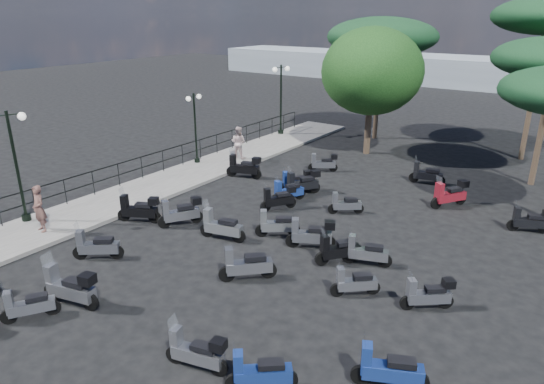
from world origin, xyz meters
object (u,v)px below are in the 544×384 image
Objects in this scene: scooter_19 at (246,265)px; scooter_22 at (345,204)px; lamp_post_0 at (15,160)px; scooter_7 at (28,306)px; scooter_13 at (197,352)px; pine_2 at (382,37)px; lamp_post_2 at (281,95)px; scooter_18 at (260,373)px; scooter_15 at (277,225)px; scooter_5 at (323,163)px; scooter_29 at (450,195)px; scooter_0 at (70,288)px; scooter_25 at (388,370)px; scooter_2 at (96,246)px; scooter_3 at (139,210)px; scooter_17 at (303,183)px; scooter_26 at (366,252)px; pedestrian_far at (238,142)px; scooter_28 at (530,221)px; scooter_23 at (426,175)px; scooter_4 at (244,167)px; scooter_9 at (221,227)px; scooter_27 at (428,295)px; scooter_20 at (338,250)px; scooter_21 at (354,283)px; scooter_10 at (279,199)px; scooter_11 at (296,181)px; scooter_16 at (288,192)px; scooter_14 at (311,234)px; woman at (39,209)px; lamp_post_1 at (195,124)px; scooter_8 at (181,213)px.

scooter_22 is at bearing -45.81° from scooter_19.
lamp_post_0 is 3.26× the size of scooter_7.
pine_2 is (-5.70, 22.70, 5.85)m from scooter_13.
scooter_18 is (12.65, -19.40, -2.26)m from lamp_post_2.
pine_2 is (-3.17, 15.83, 5.87)m from scooter_15.
scooter_29 is (6.74, -1.12, 0.09)m from scooter_5.
scooter_22 is at bearing -176.11° from scooter_5.
scooter_0 is 1.16× the size of scooter_25.
scooter_2 is 1.06× the size of scooter_7.
scooter_17 is (3.61, 6.28, 0.01)m from scooter_3.
scooter_3 is 12.80m from scooter_29.
scooter_26 is at bearing -177.26° from scooter_5.
scooter_5 is (4.82, 0.96, -0.58)m from pedestrian_far.
pedestrian_far is at bearing 62.54° from scooter_28.
scooter_19 is 20.21m from pine_2.
scooter_28 is (9.95, -1.96, 0.00)m from scooter_5.
pine_2 reaches higher than scooter_23.
scooter_26 is (8.72, -4.68, -0.10)m from scooter_4.
scooter_9 is 1.41× the size of scooter_27.
scooter_23 reaches higher than scooter_5.
scooter_4 is at bearing 41.81° from scooter_26.
scooter_20 is 1.16× the size of scooter_21.
scooter_10 is 5.47m from scooter_26.
scooter_0 reaches higher than scooter_3.
scooter_11 is (0.15, 11.47, -0.09)m from scooter_0.
scooter_5 is 0.85× the size of scooter_26.
scooter_16 is at bearing 138.06° from pedestrian_far.
scooter_0 is at bearing -177.87° from scooter_2.
scooter_5 reaches higher than scooter_7.
scooter_2 reaches higher than scooter_16.
scooter_17 is at bearing -57.01° from scooter_3.
scooter_19 reaches higher than scooter_7.
scooter_14 is at bearing -129.48° from scooter_15.
woman is at bearing 41.76° from scooter_18.
woman is at bearing 53.30° from scooter_0.
scooter_17 is (7.08, 8.94, -2.07)m from lamp_post_0.
lamp_post_2 is 6.43m from pedestrian_far.
pedestrian_far is 17.90m from scooter_25.
lamp_post_1 reaches higher than scooter_15.
scooter_29 is (7.91, 7.92, 0.01)m from scooter_8.
lamp_post_2 reaches higher than scooter_26.
scooter_26 is at bearing -94.77° from scooter_2.
scooter_19 is at bearing -158.49° from scooter_4.
pedestrian_far is at bearing 0.72° from scooter_18.
scooter_23 is (1.03, 8.98, -0.06)m from scooter_14.
scooter_5 is 9.11m from scooter_8.
scooter_20 is 9.40m from scooter_23.
scooter_9 is at bearing 147.96° from scooter_23.
lamp_post_2 is 16.01m from scooter_9.
scooter_17 is at bearing -16.75° from scooter_15.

